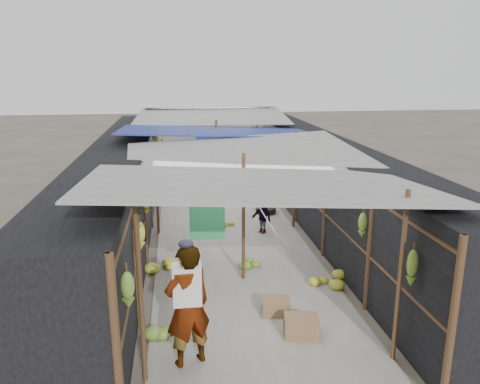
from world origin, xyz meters
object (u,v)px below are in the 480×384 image
black_basin (266,211)px  shopper_blue (192,173)px  crate_near (301,327)px  vendor_elderly (188,306)px  vendor_seated (262,215)px

black_basin → shopper_blue: 3.29m
crate_near → shopper_blue: (-1.41, 8.99, 0.60)m
vendor_elderly → vendor_seated: (2.04, 5.33, -0.42)m
vendor_elderly → shopper_blue: size_ratio=1.22×
vendor_elderly → vendor_seated: vendor_elderly is taller
crate_near → black_basin: crate_near is taller
black_basin → shopper_blue: bearing=130.2°
black_basin → shopper_blue: (-2.08, 2.46, 0.67)m
shopper_blue → vendor_seated: bearing=-101.5°
vendor_elderly → shopper_blue: (0.40, 9.48, -0.16)m
vendor_elderly → shopper_blue: vendor_elderly is taller
vendor_elderly → crate_near: bearing=172.9°
crate_near → vendor_elderly: (-1.80, -0.49, 0.76)m
crate_near → vendor_elderly: size_ratio=0.29×
vendor_elderly → vendor_seated: bearing=-133.3°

